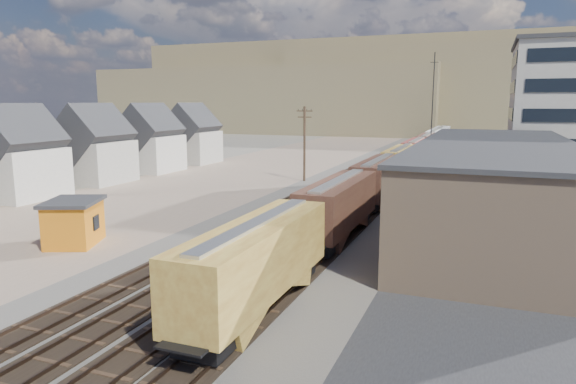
% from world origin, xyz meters
% --- Properties ---
extents(ground, '(300.00, 300.00, 0.00)m').
position_xyz_m(ground, '(0.00, 0.00, 0.00)').
color(ground, '#6B6356').
rests_on(ground, ground).
extents(ballast_bed, '(18.00, 200.00, 0.06)m').
position_xyz_m(ballast_bed, '(0.00, 50.00, 0.03)').
color(ballast_bed, '#4C4742').
rests_on(ballast_bed, ground).
extents(dirt_yard, '(24.00, 180.00, 0.03)m').
position_xyz_m(dirt_yard, '(-20.00, 40.00, 0.01)').
color(dirt_yard, '#866F5C').
rests_on(dirt_yard, ground).
extents(asphalt_lot, '(26.00, 120.00, 0.04)m').
position_xyz_m(asphalt_lot, '(22.00, 35.00, 0.02)').
color(asphalt_lot, '#232326').
rests_on(asphalt_lot, ground).
extents(rail_tracks, '(11.40, 200.00, 0.24)m').
position_xyz_m(rail_tracks, '(-0.55, 50.00, 0.11)').
color(rail_tracks, black).
rests_on(rail_tracks, ground).
extents(freight_train, '(3.00, 119.74, 4.46)m').
position_xyz_m(freight_train, '(3.80, 53.18, 2.79)').
color(freight_train, black).
rests_on(freight_train, ground).
extents(warehouse, '(12.40, 40.40, 7.25)m').
position_xyz_m(warehouse, '(14.98, 25.00, 3.65)').
color(warehouse, tan).
rests_on(warehouse, ground).
extents(utility_pole_north, '(2.20, 0.32, 10.00)m').
position_xyz_m(utility_pole_north, '(-8.50, 42.00, 5.30)').
color(utility_pole_north, '#382619').
rests_on(utility_pole_north, ground).
extents(radio_mast, '(1.20, 0.16, 18.00)m').
position_xyz_m(radio_mast, '(6.00, 60.00, 9.12)').
color(radio_mast, black).
rests_on(radio_mast, ground).
extents(townhouse_row, '(8.15, 68.16, 10.47)m').
position_xyz_m(townhouse_row, '(-34.00, 25.00, 4.34)').
color(townhouse_row, '#B7B2A8').
rests_on(townhouse_row, ground).
extents(hills_north, '(265.00, 80.00, 32.00)m').
position_xyz_m(hills_north, '(0.17, 167.92, 14.10)').
color(hills_north, brown).
rests_on(hills_north, ground).
extents(maintenance_shed, '(5.14, 5.71, 3.43)m').
position_xyz_m(maintenance_shed, '(-14.21, 6.44, 1.75)').
color(maintenance_shed, orange).
rests_on(maintenance_shed, ground).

